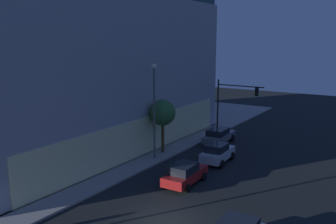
# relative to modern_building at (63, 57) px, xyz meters

# --- Properties ---
(ground_plane) EXTENTS (120.00, 120.00, 0.00)m
(ground_plane) POSITION_rel_modern_building_xyz_m (-9.26, -18.60, -8.82)
(ground_plane) COLOR black
(modern_building) EXTENTS (30.29, 20.57, 17.83)m
(modern_building) POSITION_rel_modern_building_xyz_m (0.00, 0.00, 0.00)
(modern_building) COLOR #4C4C51
(modern_building) RESTS_ON ground
(traffic_light_far_corner) EXTENTS (0.32, 5.44, 6.01)m
(traffic_light_far_corner) POSITION_rel_modern_building_xyz_m (11.91, -13.62, -4.65)
(traffic_light_far_corner) COLOR black
(traffic_light_far_corner) RESTS_ON sidewalk_corner
(street_lamp_sidewalk) EXTENTS (0.44, 0.44, 8.40)m
(street_lamp_sidewalk) POSITION_rel_modern_building_xyz_m (-0.23, -11.51, -3.44)
(street_lamp_sidewalk) COLOR #585858
(street_lamp_sidewalk) RESTS_ON sidewalk_corner
(sidewalk_tree) EXTENTS (2.40, 2.40, 5.00)m
(sidewalk_tree) POSITION_rel_modern_building_xyz_m (1.63, -11.14, -4.92)
(sidewalk_tree) COLOR #4A391E
(sidewalk_tree) RESTS_ON sidewalk_corner
(car_red) EXTENTS (4.37, 2.09, 1.60)m
(car_red) POSITION_rel_modern_building_xyz_m (-3.68, -16.67, -8.02)
(car_red) COLOR maroon
(car_red) RESTS_ON ground
(car_silver) EXTENTS (4.14, 2.14, 1.73)m
(car_silver) POSITION_rel_modern_building_xyz_m (2.14, -16.53, -7.94)
(car_silver) COLOR #B7BABF
(car_silver) RESTS_ON ground
(car_grey) EXTENTS (4.83, 2.24, 1.62)m
(car_grey) POSITION_rel_modern_building_xyz_m (7.70, -14.04, -7.98)
(car_grey) COLOR slate
(car_grey) RESTS_ON ground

